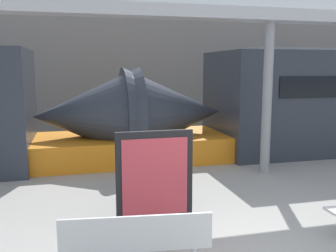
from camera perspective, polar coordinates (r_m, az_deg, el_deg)
station_wall at (r=16.11m, az=-6.67°, el=8.39°), size 56.00×0.20×5.00m
bench_near at (r=4.80m, az=-4.87°, el=-16.85°), size 1.87×0.66×0.88m
trash_bin at (r=7.32m, az=-1.03°, el=-8.02°), size 0.57×0.57×0.97m
poster_board at (r=6.01m, az=-2.02°, el=-8.40°), size 1.24×0.07×1.64m
support_column_near at (r=9.51m, az=14.87°, el=3.97°), size 0.24×0.24×3.71m
canopy_beam at (r=9.56m, az=15.35°, el=15.95°), size 28.00×0.60×0.28m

